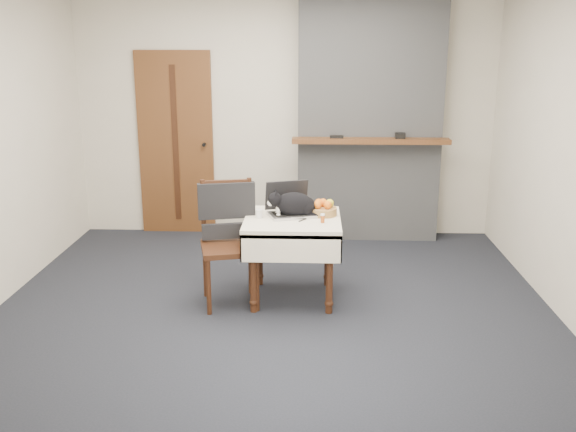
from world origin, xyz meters
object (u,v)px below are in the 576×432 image
at_px(laptop, 290,206).
at_px(pill_bottle, 323,218).
at_px(cream_jar, 259,214).
at_px(door, 176,144).
at_px(side_table, 293,231).
at_px(fruit_basket, 323,209).
at_px(chair, 228,225).
at_px(cat, 295,205).

height_order(laptop, pill_bottle, laptop).
relative_size(cream_jar, pill_bottle, 0.93).
bearing_deg(door, laptop, -53.87).
relative_size(door, pill_bottle, 27.51).
distance_m(laptop, pill_bottle, 0.37).
bearing_deg(cream_jar, door, 119.17).
distance_m(door, pill_bottle, 2.61).
bearing_deg(cream_jar, side_table, 0.47).
bearing_deg(laptop, fruit_basket, -21.55).
xyz_separation_m(side_table, laptop, (-0.03, 0.11, 0.18)).
bearing_deg(door, side_table, -54.94).
relative_size(door, cream_jar, 29.50).
distance_m(cream_jar, chair, 0.27).
relative_size(cream_jar, chair, 0.07).
xyz_separation_m(fruit_basket, chair, (-0.78, -0.13, -0.11)).
relative_size(door, fruit_basket, 8.78).
distance_m(side_table, laptop, 0.21).
bearing_deg(cream_jar, chair, -172.85).
relative_size(pill_bottle, chair, 0.07).
xyz_separation_m(pill_bottle, fruit_basket, (0.01, 0.23, 0.01)).
relative_size(laptop, chair, 0.44).
relative_size(cat, fruit_basket, 2.12).
distance_m(laptop, cream_jar, 0.27).
height_order(laptop, fruit_basket, laptop).
xyz_separation_m(cream_jar, fruit_basket, (0.52, 0.10, 0.02)).
bearing_deg(pill_bottle, laptop, 137.81).
xyz_separation_m(pill_bottle, chair, (-0.77, 0.10, -0.09)).
relative_size(side_table, fruit_basket, 3.42).
bearing_deg(cat, fruit_basket, 1.84).
bearing_deg(laptop, chair, 177.74).
height_order(side_table, fruit_basket, fruit_basket).
bearing_deg(fruit_basket, laptop, 177.15).
bearing_deg(laptop, pill_bottle, -60.88).
bearing_deg(laptop, side_table, -94.66).
bearing_deg(chair, laptop, 3.48).
height_order(door, pill_bottle, door).
height_order(laptop, chair, chair).
bearing_deg(pill_bottle, door, 127.77).
xyz_separation_m(laptop, pill_bottle, (0.27, -0.25, -0.03)).
xyz_separation_m(laptop, fruit_basket, (0.28, -0.01, -0.02)).
height_order(door, cat, door).
distance_m(side_table, fruit_basket, 0.32).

